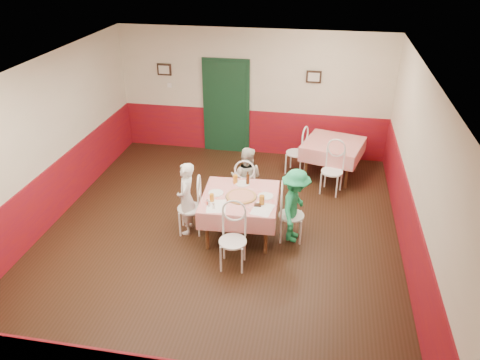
% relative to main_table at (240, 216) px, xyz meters
% --- Properties ---
extents(floor, '(7.00, 7.00, 0.00)m').
position_rel_main_table_xyz_m(floor, '(-0.33, -0.09, -0.38)').
color(floor, black).
rests_on(floor, ground).
extents(ceiling, '(7.00, 7.00, 0.00)m').
position_rel_main_table_xyz_m(ceiling, '(-0.33, -0.09, 2.42)').
color(ceiling, white).
rests_on(ceiling, back_wall).
extents(back_wall, '(6.00, 0.10, 2.80)m').
position_rel_main_table_xyz_m(back_wall, '(-0.33, 3.41, 1.02)').
color(back_wall, beige).
rests_on(back_wall, ground).
extents(front_wall, '(6.00, 0.10, 2.80)m').
position_rel_main_table_xyz_m(front_wall, '(-0.33, -3.59, 1.02)').
color(front_wall, beige).
rests_on(front_wall, ground).
extents(left_wall, '(0.10, 7.00, 2.80)m').
position_rel_main_table_xyz_m(left_wall, '(-3.33, -0.09, 1.02)').
color(left_wall, beige).
rests_on(left_wall, ground).
extents(right_wall, '(0.10, 7.00, 2.80)m').
position_rel_main_table_xyz_m(right_wall, '(2.67, -0.09, 1.02)').
color(right_wall, beige).
rests_on(right_wall, ground).
extents(wainscot_back, '(6.00, 0.03, 1.00)m').
position_rel_main_table_xyz_m(wainscot_back, '(-0.33, 3.40, 0.12)').
color(wainscot_back, maroon).
rests_on(wainscot_back, ground).
extents(wainscot_left, '(0.03, 7.00, 1.00)m').
position_rel_main_table_xyz_m(wainscot_left, '(-3.31, -0.09, 0.12)').
color(wainscot_left, maroon).
rests_on(wainscot_left, ground).
extents(wainscot_right, '(0.03, 7.00, 1.00)m').
position_rel_main_table_xyz_m(wainscot_right, '(2.66, -0.09, 0.12)').
color(wainscot_right, maroon).
rests_on(wainscot_right, ground).
extents(door, '(0.96, 0.06, 2.10)m').
position_rel_main_table_xyz_m(door, '(-0.93, 3.36, 0.68)').
color(door, black).
rests_on(door, ground).
extents(picture_left, '(0.32, 0.03, 0.26)m').
position_rel_main_table_xyz_m(picture_left, '(-2.33, 3.36, 1.48)').
color(picture_left, black).
rests_on(picture_left, back_wall).
extents(picture_right, '(0.32, 0.03, 0.26)m').
position_rel_main_table_xyz_m(picture_right, '(0.97, 3.36, 1.48)').
color(picture_right, black).
rests_on(picture_right, back_wall).
extents(thermostat, '(0.10, 0.03, 0.10)m').
position_rel_main_table_xyz_m(thermostat, '(-2.23, 3.36, 1.12)').
color(thermostat, white).
rests_on(thermostat, back_wall).
extents(main_table, '(1.28, 1.28, 0.77)m').
position_rel_main_table_xyz_m(main_table, '(0.00, 0.00, 0.00)').
color(main_table, red).
rests_on(main_table, ground).
extents(second_table, '(1.37, 1.37, 0.77)m').
position_rel_main_table_xyz_m(second_table, '(1.49, 2.51, 0.00)').
color(second_table, red).
rests_on(second_table, ground).
extents(chair_left, '(0.48, 0.48, 0.90)m').
position_rel_main_table_xyz_m(chair_left, '(-0.85, -0.04, 0.08)').
color(chair_left, white).
rests_on(chair_left, ground).
extents(chair_right, '(0.45, 0.45, 0.90)m').
position_rel_main_table_xyz_m(chair_right, '(0.85, 0.04, 0.08)').
color(chair_right, white).
rests_on(chair_right, ground).
extents(chair_far, '(0.43, 0.43, 0.90)m').
position_rel_main_table_xyz_m(chair_far, '(-0.04, 0.85, 0.08)').
color(chair_far, white).
rests_on(chair_far, ground).
extents(chair_near, '(0.44, 0.44, 0.90)m').
position_rel_main_table_xyz_m(chair_near, '(0.04, -0.85, 0.08)').
color(chair_near, white).
rests_on(chair_near, ground).
extents(chair_second_a, '(0.51, 0.51, 0.90)m').
position_rel_main_table_xyz_m(chair_second_a, '(0.74, 2.51, 0.08)').
color(chair_second_a, white).
rests_on(chair_second_a, ground).
extents(chair_second_b, '(0.51, 0.51, 0.90)m').
position_rel_main_table_xyz_m(chair_second_b, '(1.49, 1.76, 0.08)').
color(chair_second_b, white).
rests_on(chair_second_b, ground).
extents(pizza, '(0.51, 0.51, 0.03)m').
position_rel_main_table_xyz_m(pizza, '(0.03, -0.04, 0.40)').
color(pizza, '#B74723').
rests_on(pizza, main_table).
extents(plate_left, '(0.26, 0.26, 0.01)m').
position_rel_main_table_xyz_m(plate_left, '(-0.40, 0.01, 0.39)').
color(plate_left, white).
rests_on(plate_left, main_table).
extents(plate_right, '(0.26, 0.26, 0.01)m').
position_rel_main_table_xyz_m(plate_right, '(0.41, 0.05, 0.39)').
color(plate_right, white).
rests_on(plate_right, main_table).
extents(plate_far, '(0.26, 0.26, 0.01)m').
position_rel_main_table_xyz_m(plate_far, '(-0.02, 0.40, 0.39)').
color(plate_far, white).
rests_on(plate_far, main_table).
extents(glass_a, '(0.07, 0.07, 0.13)m').
position_rel_main_table_xyz_m(glass_a, '(-0.41, -0.25, 0.45)').
color(glass_a, '#BF7219').
rests_on(glass_a, main_table).
extents(glass_b, '(0.09, 0.09, 0.15)m').
position_rel_main_table_xyz_m(glass_b, '(0.39, -0.20, 0.46)').
color(glass_b, '#BF7219').
rests_on(glass_b, main_table).
extents(glass_c, '(0.08, 0.08, 0.15)m').
position_rel_main_table_xyz_m(glass_c, '(-0.16, 0.42, 0.46)').
color(glass_c, '#BF7219').
rests_on(glass_c, main_table).
extents(beer_bottle, '(0.06, 0.06, 0.22)m').
position_rel_main_table_xyz_m(beer_bottle, '(0.06, 0.40, 0.49)').
color(beer_bottle, '#381C0A').
rests_on(beer_bottle, main_table).
extents(shaker_a, '(0.04, 0.04, 0.09)m').
position_rel_main_table_xyz_m(shaker_a, '(-0.42, -0.42, 0.43)').
color(shaker_a, silver).
rests_on(shaker_a, main_table).
extents(shaker_b, '(0.04, 0.04, 0.09)m').
position_rel_main_table_xyz_m(shaker_b, '(-0.33, -0.47, 0.43)').
color(shaker_b, silver).
rests_on(shaker_b, main_table).
extents(shaker_c, '(0.04, 0.04, 0.09)m').
position_rel_main_table_xyz_m(shaker_c, '(-0.45, -0.38, 0.43)').
color(shaker_c, '#B23319').
rests_on(shaker_c, main_table).
extents(menu_left, '(0.37, 0.45, 0.00)m').
position_rel_main_table_xyz_m(menu_left, '(-0.31, -0.39, 0.39)').
color(menu_left, white).
rests_on(menu_left, main_table).
extents(menu_right, '(0.36, 0.44, 0.00)m').
position_rel_main_table_xyz_m(menu_right, '(0.42, -0.36, 0.39)').
color(menu_right, white).
rests_on(menu_right, main_table).
extents(wallet, '(0.11, 0.10, 0.02)m').
position_rel_main_table_xyz_m(wallet, '(0.33, -0.25, 0.40)').
color(wallet, black).
rests_on(wallet, main_table).
extents(diner_left, '(0.35, 0.49, 1.28)m').
position_rel_main_table_xyz_m(diner_left, '(-0.90, -0.05, 0.26)').
color(diner_left, gray).
rests_on(diner_left, ground).
extents(diner_far, '(0.62, 0.49, 1.21)m').
position_rel_main_table_xyz_m(diner_far, '(-0.05, 0.90, 0.23)').
color(diner_far, gray).
rests_on(diner_far, ground).
extents(diner_right, '(0.59, 0.89, 1.28)m').
position_rel_main_table_xyz_m(diner_right, '(0.90, 0.05, 0.26)').
color(diner_right, gray).
rests_on(diner_right, ground).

